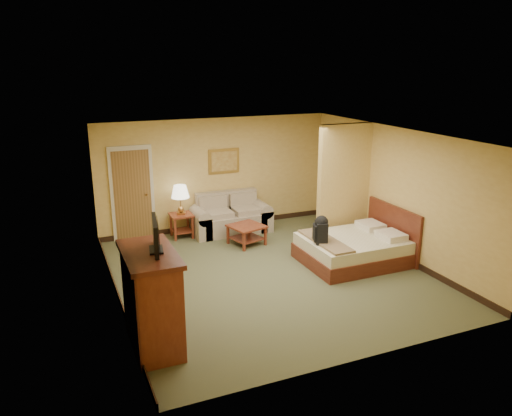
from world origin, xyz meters
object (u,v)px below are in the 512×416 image
loveseat (231,219)px  coffee_table (247,231)px  bed (355,248)px  dresser (152,299)px

loveseat → coffee_table: (0.02, -0.94, 0.01)m
loveseat → bed: bearing=-58.6°
dresser → bed: 4.56m
loveseat → bed: bed is taller
dresser → bed: (4.30, 1.47, -0.42)m
coffee_table → bed: bearing=-47.2°
dresser → bed: bearing=18.9°
coffee_table → bed: bed is taller
loveseat → coffee_table: bearing=-88.7°
coffee_table → loveseat: bearing=91.3°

